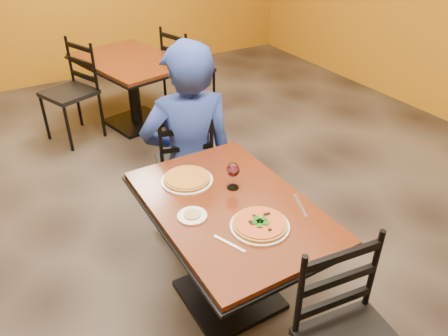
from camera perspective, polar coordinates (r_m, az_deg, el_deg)
floor at (r=3.23m, az=-3.97°, el=-10.76°), size 7.00×8.00×0.01m
table_main at (r=2.53m, az=0.76°, el=-8.20°), size 0.83×1.23×0.75m
table_second at (r=4.86m, az=-12.00°, el=11.72°), size 1.12×1.44×0.75m
chair_main_far at (r=3.36m, az=-5.27°, el=0.51°), size 0.49×0.49×0.88m
chair_second_left at (r=4.72m, az=-19.69°, el=9.19°), size 0.58×0.58×1.00m
chair_second_right at (r=5.11m, az=-4.66°, el=12.61°), size 0.56×0.56×0.99m
diner at (r=3.13m, az=-4.69°, el=3.87°), size 0.78×0.61×1.44m
plate_main at (r=2.26m, az=4.72°, el=-7.61°), size 0.31×0.31×0.01m
pizza_main at (r=2.25m, az=4.74°, el=-7.29°), size 0.28×0.28×0.02m
plate_far at (r=2.60m, az=-4.86°, el=-1.62°), size 0.31×0.31×0.01m
pizza_far at (r=2.59m, az=-4.88°, el=-1.33°), size 0.28×0.28×0.02m
side_plate at (r=2.33m, az=-4.19°, el=-6.28°), size 0.16×0.16×0.01m
dip at (r=2.32m, az=-4.19°, el=-6.10°), size 0.09×0.09×0.01m
wine_glass at (r=2.49m, az=1.19°, el=-0.91°), size 0.08×0.08×0.18m
fork at (r=2.16m, az=0.72°, el=-9.88°), size 0.08×0.18×0.00m
knife at (r=2.44m, az=10.04°, el=-4.81°), size 0.09×0.20×0.00m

